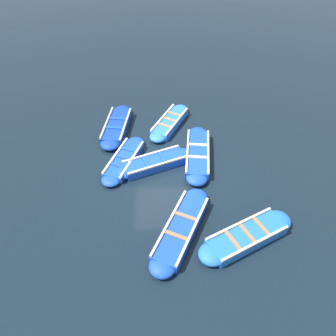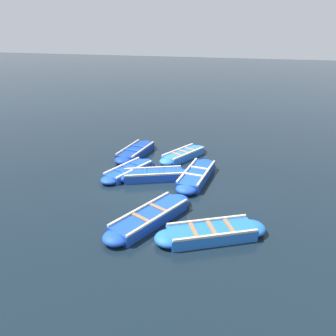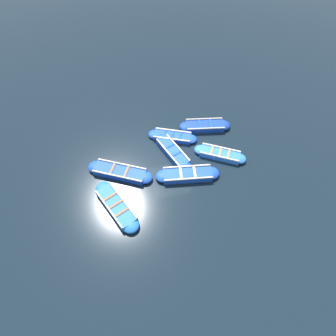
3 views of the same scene
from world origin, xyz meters
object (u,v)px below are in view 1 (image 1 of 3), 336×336
(boat_bow_out, at_px, (124,160))
(boat_centre, at_px, (181,229))
(boat_drifting, at_px, (170,123))
(boat_alongside, at_px, (246,237))
(boat_broadside, at_px, (198,154))
(boat_near_quay, at_px, (117,126))
(boat_mid_row, at_px, (154,163))

(boat_bow_out, distance_m, boat_centre, 4.21)
(boat_drifting, bearing_deg, boat_bow_out, 52.11)
(boat_alongside, distance_m, boat_drifting, 6.96)
(boat_broadside, height_order, boat_drifting, boat_broadside)
(boat_drifting, bearing_deg, boat_alongside, 110.22)
(boat_centre, bearing_deg, boat_alongside, 170.46)
(boat_bow_out, relative_size, boat_centre, 0.83)
(boat_drifting, distance_m, boat_centre, 6.16)
(boat_alongside, xyz_separation_m, boat_centre, (2.19, -0.37, -0.00))
(boat_alongside, height_order, boat_broadside, boat_alongside)
(boat_alongside, xyz_separation_m, boat_bow_out, (4.41, -3.95, -0.04))
(boat_near_quay, relative_size, boat_broadside, 0.93)
(boat_alongside, relative_size, boat_bow_out, 1.13)
(boat_alongside, xyz_separation_m, boat_drifting, (2.40, -6.53, -0.02))
(boat_alongside, bearing_deg, boat_drifting, -69.78)
(boat_alongside, distance_m, boat_bow_out, 5.92)
(boat_near_quay, bearing_deg, boat_drifting, -173.99)
(boat_near_quay, height_order, boat_drifting, boat_near_quay)
(boat_alongside, bearing_deg, boat_near_quay, -51.85)
(boat_mid_row, height_order, boat_bow_out, boat_mid_row)
(boat_drifting, bearing_deg, boat_broadside, 115.99)
(boat_near_quay, bearing_deg, boat_broadside, 150.63)
(boat_mid_row, distance_m, boat_broadside, 1.91)
(boat_broadside, xyz_separation_m, boat_bow_out, (3.14, 0.26, -0.03))
(boat_mid_row, relative_size, boat_bow_out, 1.05)
(boat_alongside, height_order, boat_near_quay, boat_alongside)
(boat_alongside, height_order, boat_bow_out, boat_alongside)
(boat_broadside, bearing_deg, boat_centre, 76.58)
(boat_alongside, height_order, boat_mid_row, boat_alongside)
(boat_bow_out, height_order, boat_drifting, boat_drifting)
(boat_drifting, height_order, boat_centre, boat_centre)
(boat_alongside, bearing_deg, boat_broadside, -73.16)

